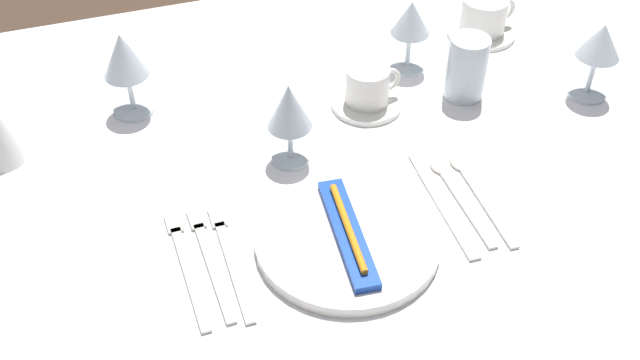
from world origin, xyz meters
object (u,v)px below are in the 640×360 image
(fork_inner, at_px, (209,258))
(dinner_knife, at_px, (444,206))
(coffee_cup_left, at_px, (484,15))
(wine_glass_centre, at_px, (289,109))
(dinner_plate, at_px, (348,240))
(wine_glass_left, at_px, (411,22))
(fork_salad, at_px, (186,264))
(spoon_dessert, at_px, (475,188))
(drink_tumbler, at_px, (466,71))
(toothbrush_package, at_px, (348,232))
(wine_glass_far, at_px, (124,59))
(spoon_soup, at_px, (455,190))
(fork_outer, at_px, (230,257))
(wine_glass_right, at_px, (599,45))
(coffee_cup_right, at_px, (369,85))

(fork_inner, xyz_separation_m, dinner_knife, (0.35, -0.01, 0.00))
(coffee_cup_left, height_order, wine_glass_centre, wine_glass_centre)
(dinner_plate, xyz_separation_m, wine_glass_left, (0.26, 0.38, 0.09))
(fork_salad, height_order, spoon_dessert, spoon_dessert)
(drink_tumbler, bearing_deg, toothbrush_package, -139.46)
(wine_glass_far, bearing_deg, dinner_knife, -44.22)
(dinner_plate, distance_m, wine_glass_left, 0.47)
(wine_glass_left, height_order, wine_glass_far, wine_glass_far)
(spoon_soup, relative_size, wine_glass_far, 1.35)
(wine_glass_centre, bearing_deg, wine_glass_far, 136.21)
(fork_outer, bearing_deg, spoon_dessert, 2.45)
(spoon_soup, xyz_separation_m, wine_glass_right, (0.33, 0.15, 0.10))
(spoon_soup, distance_m, drink_tumbler, 0.26)
(fork_outer, height_order, wine_glass_left, wine_glass_left)
(spoon_soup, relative_size, drink_tumbler, 1.79)
(dinner_plate, distance_m, coffee_cup_left, 0.63)
(wine_glass_right, bearing_deg, dinner_plate, -158.75)
(fork_outer, height_order, wine_glass_right, wine_glass_right)
(wine_glass_left, bearing_deg, coffee_cup_right, -142.77)
(dinner_plate, relative_size, fork_salad, 1.16)
(fork_salad, distance_m, coffee_cup_left, 0.78)
(dinner_plate, height_order, fork_salad, dinner_plate)
(spoon_dessert, bearing_deg, wine_glass_far, 141.55)
(dinner_plate, xyz_separation_m, drink_tumbler, (0.32, 0.27, 0.04))
(spoon_dessert, xyz_separation_m, coffee_cup_right, (-0.08, 0.25, 0.04))
(toothbrush_package, bearing_deg, drink_tumbler, 40.54)
(wine_glass_far, bearing_deg, spoon_soup, -39.97)
(fork_salad, xyz_separation_m, wine_glass_right, (0.75, 0.17, 0.10))
(fork_outer, bearing_deg, wine_glass_left, 39.89)
(wine_glass_far, bearing_deg, fork_inner, -82.92)
(dinner_knife, xyz_separation_m, wine_glass_right, (0.36, 0.18, 0.10))
(fork_inner, bearing_deg, wine_glass_centre, 44.82)
(spoon_dessert, height_order, wine_glass_far, wine_glass_far)
(wine_glass_right, xyz_separation_m, wine_glass_far, (-0.76, 0.21, 0.00))
(toothbrush_package, xyz_separation_m, coffee_cup_left, (0.44, 0.44, 0.02))
(toothbrush_package, xyz_separation_m, wine_glass_right, (0.52, 0.20, 0.08))
(dinner_plate, height_order, wine_glass_far, wine_glass_far)
(dinner_plate, distance_m, fork_outer, 0.17)
(dinner_plate, bearing_deg, fork_inner, 169.28)
(drink_tumbler, bearing_deg, wine_glass_left, 118.18)
(fork_salad, relative_size, spoon_dessert, 1.07)
(dinner_plate, height_order, toothbrush_package, toothbrush_package)
(fork_inner, distance_m, dinner_knife, 0.35)
(drink_tumbler, bearing_deg, wine_glass_right, -18.09)
(fork_salad, relative_size, wine_glass_left, 1.66)
(wine_glass_right, bearing_deg, dinner_knife, -153.70)
(coffee_cup_left, height_order, wine_glass_right, wine_glass_right)
(drink_tumbler, bearing_deg, wine_glass_far, 165.80)
(fork_inner, distance_m, spoon_soup, 0.38)
(spoon_soup, distance_m, wine_glass_centre, 0.28)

